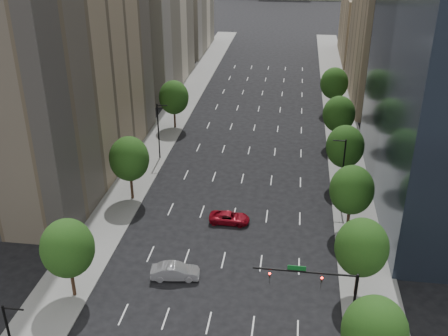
% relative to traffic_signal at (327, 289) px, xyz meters
% --- Properties ---
extents(sidewalk_left, '(6.00, 200.00, 0.15)m').
position_rel_traffic_signal_xyz_m(sidewalk_left, '(-26.03, 30.00, -5.10)').
color(sidewalk_left, slate).
rests_on(sidewalk_left, ground).
extents(sidewalk_right, '(6.00, 200.00, 0.15)m').
position_rel_traffic_signal_xyz_m(sidewalk_right, '(4.97, 30.00, -5.10)').
color(sidewalk_right, slate).
rests_on(sidewalk_right, ground).
extents(midrise_cream_left, '(14.00, 30.00, 35.00)m').
position_rel_traffic_signal_xyz_m(midrise_cream_left, '(-35.53, 73.00, 12.33)').
color(midrise_cream_left, beige).
rests_on(midrise_cream_left, ground).
extents(filler_left, '(14.00, 26.00, 18.00)m').
position_rel_traffic_signal_xyz_m(filler_left, '(-35.53, 106.00, 3.83)').
color(filler_left, beige).
rests_on(filler_left, ground).
extents(parking_tan_right, '(14.00, 30.00, 30.00)m').
position_rel_traffic_signal_xyz_m(parking_tan_right, '(14.47, 70.00, 9.83)').
color(parking_tan_right, '#8C7759').
rests_on(parking_tan_right, ground).
extents(filler_right, '(14.00, 26.00, 16.00)m').
position_rel_traffic_signal_xyz_m(filler_right, '(14.47, 103.00, 2.83)').
color(filler_right, '#8C7759').
rests_on(filler_right, ground).
extents(tree_right_0, '(5.20, 5.20, 8.39)m').
position_rel_traffic_signal_xyz_m(tree_right_0, '(3.47, -5.00, 0.22)').
color(tree_right_0, '#382316').
rests_on(tree_right_0, ground).
extents(tree_right_1, '(5.20, 5.20, 8.75)m').
position_rel_traffic_signal_xyz_m(tree_right_1, '(3.47, 6.00, 0.58)').
color(tree_right_1, '#382316').
rests_on(tree_right_1, ground).
extents(tree_right_2, '(5.20, 5.20, 8.61)m').
position_rel_traffic_signal_xyz_m(tree_right_2, '(3.47, 18.00, 0.43)').
color(tree_right_2, '#382316').
rests_on(tree_right_2, ground).
extents(tree_right_3, '(5.20, 5.20, 8.89)m').
position_rel_traffic_signal_xyz_m(tree_right_3, '(3.47, 30.00, 0.72)').
color(tree_right_3, '#382316').
rests_on(tree_right_3, ground).
extents(tree_right_4, '(5.20, 5.20, 8.46)m').
position_rel_traffic_signal_xyz_m(tree_right_4, '(3.47, 44.00, 0.29)').
color(tree_right_4, '#382316').
rests_on(tree_right_4, ground).
extents(tree_right_5, '(5.20, 5.20, 8.75)m').
position_rel_traffic_signal_xyz_m(tree_right_5, '(3.47, 60.00, 0.58)').
color(tree_right_5, '#382316').
rests_on(tree_right_5, ground).
extents(tree_left_0, '(5.20, 5.20, 8.75)m').
position_rel_traffic_signal_xyz_m(tree_left_0, '(-24.53, 2.00, 0.58)').
color(tree_left_0, '#382316').
rests_on(tree_left_0, ground).
extents(tree_left_1, '(5.20, 5.20, 8.97)m').
position_rel_traffic_signal_xyz_m(tree_left_1, '(-24.53, 22.00, 0.79)').
color(tree_left_1, '#382316').
rests_on(tree_left_1, ground).
extents(tree_left_2, '(5.20, 5.20, 8.68)m').
position_rel_traffic_signal_xyz_m(tree_left_2, '(-24.53, 48.00, 0.50)').
color(tree_left_2, '#382316').
rests_on(tree_left_2, ground).
extents(streetlight_rn, '(1.70, 0.20, 9.00)m').
position_rel_traffic_signal_xyz_m(streetlight_rn, '(2.91, 25.00, -0.33)').
color(streetlight_rn, black).
rests_on(streetlight_rn, ground).
extents(streetlight_ln, '(1.70, 0.20, 9.00)m').
position_rel_traffic_signal_xyz_m(streetlight_ln, '(-23.96, 35.00, -0.33)').
color(streetlight_ln, black).
rests_on(streetlight_ln, ground).
extents(traffic_signal, '(9.12, 0.40, 7.38)m').
position_rel_traffic_signal_xyz_m(traffic_signal, '(0.00, 0.00, 0.00)').
color(traffic_signal, black).
rests_on(traffic_signal, ground).
extents(car_silver, '(5.29, 2.45, 1.68)m').
position_rel_traffic_signal_xyz_m(car_silver, '(-15.11, 6.17, -4.33)').
color(car_silver, '#A1A1A6').
rests_on(car_silver, ground).
extents(car_red_far, '(5.02, 2.35, 1.39)m').
position_rel_traffic_signal_xyz_m(car_red_far, '(-10.87, 17.87, -4.48)').
color(car_red_far, maroon).
rests_on(car_red_far, ground).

